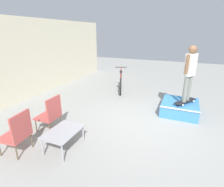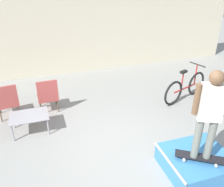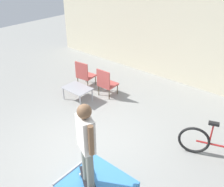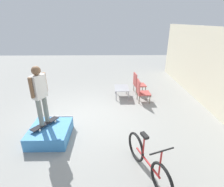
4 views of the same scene
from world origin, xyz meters
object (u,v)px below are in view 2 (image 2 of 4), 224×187
(person_skater, at_px, (210,110))
(bicycle, at_px, (185,87))
(patio_chair_right, at_px, (48,95))
(skate_ramp_box, at_px, (196,162))
(coffee_table, at_px, (29,117))
(patio_chair_left, at_px, (7,101))
(skateboard_on_ramp, at_px, (200,157))

(person_skater, distance_m, bicycle, 3.20)
(person_skater, bearing_deg, patio_chair_right, 150.89)
(skate_ramp_box, height_order, coffee_table, coffee_table)
(coffee_table, relative_size, bicycle, 0.52)
(skate_ramp_box, xyz_separation_m, person_skater, (-0.07, -0.13, 1.26))
(coffee_table, height_order, patio_chair_left, patio_chair_left)
(coffee_table, distance_m, patio_chair_right, 0.94)
(person_skater, height_order, coffee_table, person_skater)
(skateboard_on_ramp, distance_m, patio_chair_left, 4.65)
(patio_chair_left, distance_m, patio_chair_right, 0.99)
(skate_ramp_box, relative_size, bicycle, 0.73)
(person_skater, bearing_deg, patio_chair_left, 160.70)
(person_skater, distance_m, coffee_table, 3.91)
(coffee_table, xyz_separation_m, bicycle, (4.31, 0.26, -0.01))
(patio_chair_left, bearing_deg, coffee_table, 114.98)
(patio_chair_right, bearing_deg, bicycle, 170.30)
(patio_chair_left, bearing_deg, skate_ramp_box, 131.64)
(coffee_table, bearing_deg, bicycle, 3.42)
(patio_chair_left, xyz_separation_m, patio_chair_right, (0.99, -0.00, 0.00))
(person_skater, distance_m, patio_chair_left, 4.75)
(skate_ramp_box, xyz_separation_m, coffee_table, (-2.96, 2.27, 0.21))
(patio_chair_left, bearing_deg, bicycle, 166.92)
(skateboard_on_ramp, distance_m, patio_chair_right, 3.99)
(person_skater, height_order, patio_chair_left, person_skater)
(patio_chair_right, bearing_deg, person_skater, 125.05)
(skate_ramp_box, distance_m, person_skater, 1.27)
(skateboard_on_ramp, relative_size, patio_chair_right, 0.88)
(skate_ramp_box, xyz_separation_m, skateboard_on_ramp, (-0.07, -0.13, 0.27))
(coffee_table, height_order, bicycle, bicycle)
(skate_ramp_box, bearing_deg, coffee_table, 142.50)
(skateboard_on_ramp, xyz_separation_m, patio_chair_left, (-3.38, 3.19, 0.04))
(patio_chair_left, distance_m, bicycle, 4.83)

